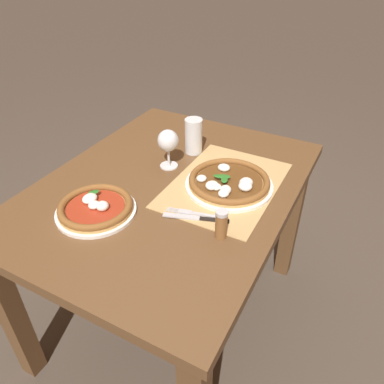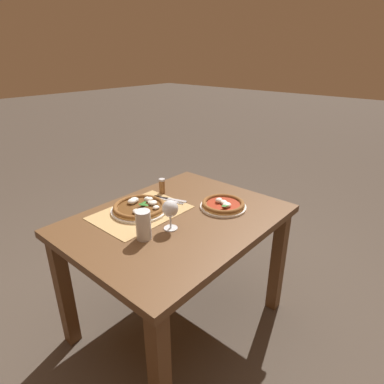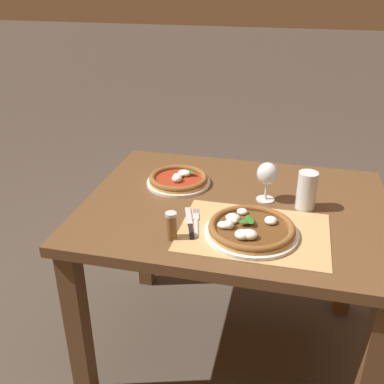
# 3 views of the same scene
# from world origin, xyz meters

# --- Properties ---
(ground_plane) EXTENTS (24.00, 24.00, 0.00)m
(ground_plane) POSITION_xyz_m (0.00, 0.00, 0.00)
(ground_plane) COLOR #473D33
(dining_table) EXTENTS (1.14, 0.87, 0.74)m
(dining_table) POSITION_xyz_m (0.00, 0.00, 0.63)
(dining_table) COLOR brown
(dining_table) RESTS_ON ground
(paper_placemat) EXTENTS (0.50, 0.36, 0.00)m
(paper_placemat) POSITION_xyz_m (0.09, -0.19, 0.74)
(paper_placemat) COLOR tan
(paper_placemat) RESTS_ON dining_table
(pizza_near) EXTENTS (0.32, 0.32, 0.05)m
(pizza_near) POSITION_xyz_m (0.08, -0.20, 0.76)
(pizza_near) COLOR white
(pizza_near) RESTS_ON paper_placemat
(pizza_far) EXTENTS (0.26, 0.26, 0.05)m
(pizza_far) POSITION_xyz_m (-0.25, 0.12, 0.76)
(pizza_far) COLOR white
(pizza_far) RESTS_ON dining_table
(wine_glass) EXTENTS (0.08, 0.08, 0.16)m
(wine_glass) POSITION_xyz_m (0.11, 0.06, 0.85)
(wine_glass) COLOR silver
(wine_glass) RESTS_ON dining_table
(pint_glass) EXTENTS (0.07, 0.07, 0.15)m
(pint_glass) POSITION_xyz_m (0.26, 0.03, 0.81)
(pint_glass) COLOR silver
(pint_glass) RESTS_ON dining_table
(fork) EXTENTS (0.06, 0.20, 0.00)m
(fork) POSITION_xyz_m (-0.11, -0.17, 0.75)
(fork) COLOR #B7B7BC
(fork) RESTS_ON paper_placemat
(knife) EXTENTS (0.08, 0.21, 0.01)m
(knife) POSITION_xyz_m (-0.13, -0.18, 0.75)
(knife) COLOR black
(knife) RESTS_ON paper_placemat
(pepper_shaker) EXTENTS (0.04, 0.04, 0.10)m
(pepper_shaker) POSITION_xyz_m (-0.17, -0.29, 0.79)
(pepper_shaker) COLOR brown
(pepper_shaker) RESTS_ON dining_table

